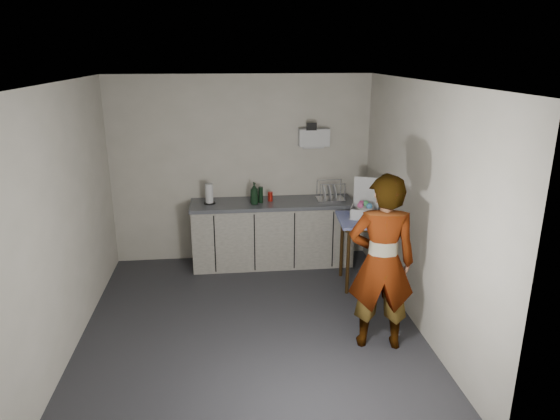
{
  "coord_description": "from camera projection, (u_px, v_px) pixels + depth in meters",
  "views": [
    {
      "loc": [
        -0.22,
        -4.83,
        2.87
      ],
      "look_at": [
        0.37,
        0.45,
        1.18
      ],
      "focal_mm": 32.0,
      "sensor_mm": 36.0,
      "label": 1
    }
  ],
  "objects": [
    {
      "name": "ground",
      "position": [
        251.0,
        326.0,
        5.47
      ],
      "size": [
        4.0,
        4.0,
        0.0
      ],
      "primitive_type": "plane",
      "color": "#2B2B30",
      "rests_on": "ground"
    },
    {
      "name": "wall_back",
      "position": [
        242.0,
        170.0,
        6.96
      ],
      "size": [
        3.6,
        0.02,
        2.6
      ],
      "primitive_type": "cube",
      "color": "beige",
      "rests_on": "ground"
    },
    {
      "name": "wall_right",
      "position": [
        418.0,
        208.0,
        5.26
      ],
      "size": [
        0.02,
        4.0,
        2.6
      ],
      "primitive_type": "cube",
      "color": "beige",
      "rests_on": "ground"
    },
    {
      "name": "wall_left",
      "position": [
        67.0,
        220.0,
        4.89
      ],
      "size": [
        0.02,
        4.0,
        2.6
      ],
      "primitive_type": "cube",
      "color": "beige",
      "rests_on": "ground"
    },
    {
      "name": "ceiling",
      "position": [
        246.0,
        83.0,
        4.68
      ],
      "size": [
        3.6,
        4.0,
        0.01
      ],
      "primitive_type": "cube",
      "color": "white",
      "rests_on": "wall_back"
    },
    {
      "name": "kitchen_counter",
      "position": [
        273.0,
        235.0,
        6.99
      ],
      "size": [
        2.24,
        0.62,
        0.91
      ],
      "color": "black",
      "rests_on": "ground"
    },
    {
      "name": "wall_shelf",
      "position": [
        314.0,
        138.0,
        6.86
      ],
      "size": [
        0.42,
        0.18,
        0.37
      ],
      "color": "white",
      "rests_on": "ground"
    },
    {
      "name": "side_table",
      "position": [
        366.0,
        227.0,
        6.24
      ],
      "size": [
        0.74,
        0.74,
        0.89
      ],
      "rotation": [
        0.0,
        0.0,
        -0.08
      ],
      "color": "#35210C",
      "rests_on": "ground"
    },
    {
      "name": "standing_man",
      "position": [
        382.0,
        263.0,
        4.87
      ],
      "size": [
        0.72,
        0.53,
        1.8
      ],
      "primitive_type": "imported",
      "rotation": [
        0.0,
        0.0,
        2.99
      ],
      "color": "#B2A593",
      "rests_on": "ground"
    },
    {
      "name": "soap_bottle",
      "position": [
        254.0,
        193.0,
        6.69
      ],
      "size": [
        0.15,
        0.15,
        0.3
      ],
      "primitive_type": "imported",
      "rotation": [
        0.0,
        0.0,
        0.31
      ],
      "color": "black",
      "rests_on": "kitchen_counter"
    },
    {
      "name": "soda_can",
      "position": [
        270.0,
        197.0,
        6.86
      ],
      "size": [
        0.07,
        0.07,
        0.13
      ],
      "primitive_type": "cylinder",
      "color": "red",
      "rests_on": "kitchen_counter"
    },
    {
      "name": "dark_bottle",
      "position": [
        261.0,
        195.0,
        6.77
      ],
      "size": [
        0.06,
        0.06,
        0.22
      ],
      "primitive_type": "cylinder",
      "color": "black",
      "rests_on": "kitchen_counter"
    },
    {
      "name": "paper_towel",
      "position": [
        209.0,
        194.0,
        6.72
      ],
      "size": [
        0.15,
        0.15,
        0.27
      ],
      "color": "black",
      "rests_on": "kitchen_counter"
    },
    {
      "name": "dish_rack",
      "position": [
        330.0,
        196.0,
        6.92
      ],
      "size": [
        0.38,
        0.28,
        0.26
      ],
      "color": "silver",
      "rests_on": "kitchen_counter"
    },
    {
      "name": "bakery_box",
      "position": [
        365.0,
        208.0,
        6.26
      ],
      "size": [
        0.44,
        0.45,
        0.47
      ],
      "rotation": [
        0.0,
        0.0,
        -0.38
      ],
      "color": "white",
      "rests_on": "side_table"
    }
  ]
}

